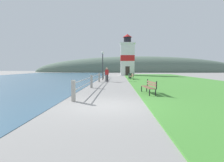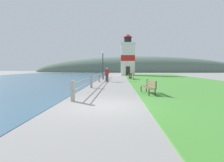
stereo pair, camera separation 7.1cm
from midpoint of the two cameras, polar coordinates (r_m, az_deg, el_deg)
name	(u,v)px [view 1 (the left image)]	position (r m, az deg, el deg)	size (l,w,h in m)	color
ground_plane	(106,106)	(8.05, -2.26, -8.10)	(160.00, 160.00, 0.00)	gray
grass_verge	(175,81)	(23.79, 19.85, 0.02)	(12.00, 44.27, 0.06)	#428433
water_strip	(6,81)	(27.15, -31.31, 0.10)	(24.00, 70.83, 0.01)	#385B75
seawall_railing	(99,77)	(21.04, -4.31, 1.40)	(0.18, 24.27, 1.10)	#A8A399
park_bench_near	(149,86)	(11.54, 11.94, -1.67)	(0.71, 1.95, 0.94)	brown
park_bench_midway	(132,76)	(25.62, 6.33, 1.69)	(0.57, 1.97, 0.94)	brown
lighthouse	(127,57)	(39.35, 4.96, 7.67)	(3.42, 3.42, 9.13)	white
person_strolling	(107,74)	(21.54, -1.80, 2.30)	(0.43, 0.23, 1.75)	#28282D
trash_bin	(130,76)	(27.42, 5.82, 1.63)	(0.54, 0.54, 0.84)	#2D5138
lamp_post	(103,60)	(24.13, -3.15, 6.77)	(0.36, 0.36, 3.96)	#333338
distant_hillside	(138,72)	(67.78, 8.39, 2.89)	(80.00, 16.00, 12.00)	#566B5B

